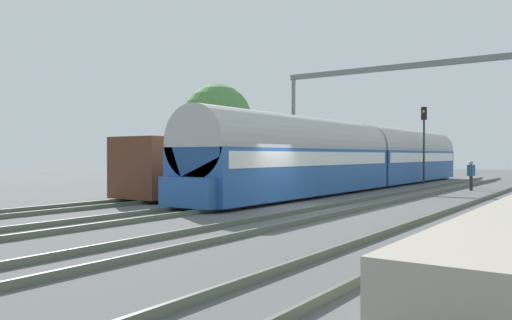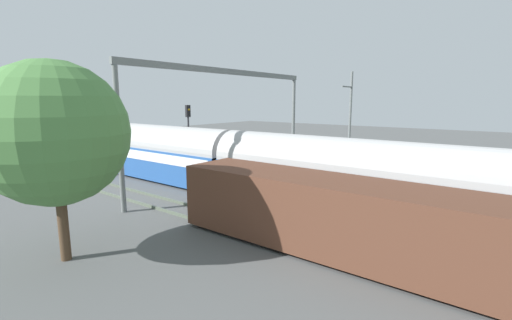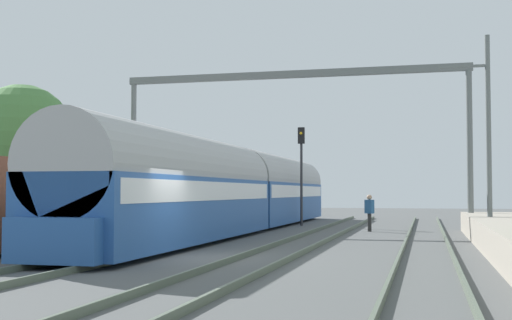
{
  "view_description": "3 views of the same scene",
  "coord_description": "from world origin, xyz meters",
  "px_view_note": "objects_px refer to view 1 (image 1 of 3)",
  "views": [
    {
      "loc": [
        10.36,
        -17.5,
        2.06
      ],
      "look_at": [
        -2.14,
        0.67,
        1.84
      ],
      "focal_mm": 35.91,
      "sensor_mm": 36.0,
      "label": 1
    },
    {
      "loc": [
        -18.2,
        -1.57,
        5.77
      ],
      "look_at": [
        -0.84,
        11.67,
        2.03
      ],
      "focal_mm": 24.54,
      "sensor_mm": 36.0,
      "label": 2
    },
    {
      "loc": [
        6.43,
        -18.09,
        1.86
      ],
      "look_at": [
        -1.07,
        11.72,
        3.31
      ],
      "focal_mm": 47.48,
      "sensor_mm": 36.0,
      "label": 3
    }
  ],
  "objects_px": {
    "freight_car": "(223,166)",
    "passenger_train": "(365,156)",
    "railway_signal_far": "(424,135)",
    "person_crossing": "(471,173)",
    "catenary_gantry": "(409,93)"
  },
  "relations": [
    {
      "from": "freight_car",
      "to": "catenary_gantry",
      "type": "relative_size",
      "value": 0.75
    },
    {
      "from": "person_crossing",
      "to": "passenger_train",
      "type": "bearing_deg",
      "value": 47.46
    },
    {
      "from": "passenger_train",
      "to": "person_crossing",
      "type": "relative_size",
      "value": 18.99
    },
    {
      "from": "person_crossing",
      "to": "railway_signal_far",
      "type": "xyz_separation_m",
      "value": [
        -4.07,
        4.59,
        2.42
      ]
    },
    {
      "from": "passenger_train",
      "to": "railway_signal_far",
      "type": "distance_m",
      "value": 6.41
    },
    {
      "from": "railway_signal_far",
      "to": "catenary_gantry",
      "type": "height_order",
      "value": "catenary_gantry"
    },
    {
      "from": "freight_car",
      "to": "passenger_train",
      "type": "bearing_deg",
      "value": 64.18
    },
    {
      "from": "passenger_train",
      "to": "freight_car",
      "type": "bearing_deg",
      "value": -115.82
    },
    {
      "from": "freight_car",
      "to": "person_crossing",
      "type": "height_order",
      "value": "freight_car"
    },
    {
      "from": "person_crossing",
      "to": "railway_signal_far",
      "type": "bearing_deg",
      "value": -13.64
    },
    {
      "from": "railway_signal_far",
      "to": "freight_car",
      "type": "bearing_deg",
      "value": -112.75
    },
    {
      "from": "railway_signal_far",
      "to": "catenary_gantry",
      "type": "relative_size",
      "value": 0.31
    },
    {
      "from": "passenger_train",
      "to": "railway_signal_far",
      "type": "relative_size",
      "value": 6.06
    },
    {
      "from": "railway_signal_far",
      "to": "person_crossing",
      "type": "bearing_deg",
      "value": -48.5
    },
    {
      "from": "catenary_gantry",
      "to": "railway_signal_far",
      "type": "bearing_deg",
      "value": 93.16
    }
  ]
}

